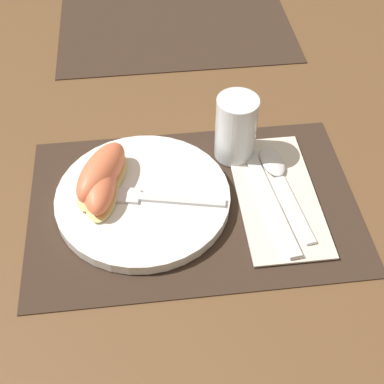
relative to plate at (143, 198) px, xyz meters
The scene contains 11 objects.
ground_plane 0.07m from the plate, ahead, with size 3.00×3.00×0.00m, color brown.
placemat 0.07m from the plate, ahead, with size 0.46×0.30×0.00m.
placemat_far 0.47m from the plate, 78.97° to the left, with size 0.46×0.30×0.00m.
plate is the anchor object (origin of this frame).
juice_glass 0.17m from the plate, 29.96° to the left, with size 0.06×0.06×0.10m.
napkin 0.19m from the plate, ahead, with size 0.11×0.24×0.00m.
knife 0.18m from the plate, ahead, with size 0.05×0.22×0.01m.
spoon 0.20m from the plate, ahead, with size 0.05×0.19×0.01m.
fork 0.01m from the plate, 66.02° to the right, with size 0.19×0.06×0.00m.
citrus_wedge_0 0.07m from the plate, 153.58° to the left, with size 0.10×0.13×0.05m.
citrus_wedge_1 0.06m from the plate, behind, with size 0.06×0.11×0.04m.
Camera 1 is at (-0.06, -0.49, 0.58)m, focal length 50.00 mm.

